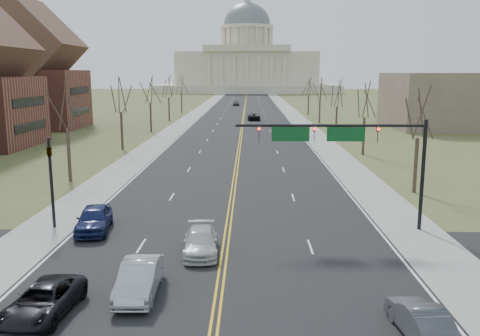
{
  "coord_description": "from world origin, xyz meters",
  "views": [
    {
      "loc": [
        1.39,
        -18.54,
        10.11
      ],
      "look_at": [
        0.69,
        19.08,
        3.0
      ],
      "focal_mm": 38.0,
      "sensor_mm": 36.0,
      "label": 1
    }
  ],
  "objects_px": {
    "signal_mast": "(345,142)",
    "car_sb_inner_second": "(201,242)",
    "car_sb_inner_lead": "(139,279)",
    "car_far_nb": "(254,117)",
    "signal_left": "(51,172)",
    "car_nb_outer_lead": "(420,320)",
    "car_sb_outer_lead": "(43,301)",
    "car_far_sb": "(236,103)",
    "car_sb_outer_second": "(94,219)"
  },
  "relations": [
    {
      "from": "signal_mast",
      "to": "car_sb_inner_second",
      "type": "bearing_deg",
      "value": -151.9
    },
    {
      "from": "signal_mast",
      "to": "car_sb_inner_lead",
      "type": "distance_m",
      "value": 15.87
    },
    {
      "from": "car_far_nb",
      "to": "car_sb_inner_lead",
      "type": "bearing_deg",
      "value": 83.45
    },
    {
      "from": "signal_left",
      "to": "car_nb_outer_lead",
      "type": "xyz_separation_m",
      "value": [
        19.54,
        -13.7,
        -3.03
      ]
    },
    {
      "from": "car_sb_outer_lead",
      "to": "car_far_nb",
      "type": "relative_size",
      "value": 0.88
    },
    {
      "from": "signal_mast",
      "to": "signal_left",
      "type": "bearing_deg",
      "value": 180.0
    },
    {
      "from": "signal_left",
      "to": "car_far_sb",
      "type": "height_order",
      "value": "signal_left"
    },
    {
      "from": "signal_left",
      "to": "car_sb_outer_second",
      "type": "height_order",
      "value": "signal_left"
    },
    {
      "from": "signal_left",
      "to": "car_sb_inner_second",
      "type": "bearing_deg",
      "value": -24.81
    },
    {
      "from": "car_sb_outer_lead",
      "to": "car_sb_inner_second",
      "type": "height_order",
      "value": "car_sb_inner_second"
    },
    {
      "from": "car_nb_outer_lead",
      "to": "car_sb_outer_second",
      "type": "bearing_deg",
      "value": -43.71
    },
    {
      "from": "car_sb_inner_second",
      "to": "signal_left",
      "type": "bearing_deg",
      "value": 150.88
    },
    {
      "from": "car_sb_inner_lead",
      "to": "car_sb_outer_second",
      "type": "xyz_separation_m",
      "value": [
        -4.95,
        9.42,
        0.06
      ]
    },
    {
      "from": "car_sb_inner_lead",
      "to": "car_sb_outer_lead",
      "type": "height_order",
      "value": "car_sb_inner_lead"
    },
    {
      "from": "car_far_nb",
      "to": "car_sb_outer_second",
      "type": "bearing_deg",
      "value": 79.37
    },
    {
      "from": "car_nb_outer_lead",
      "to": "signal_left",
      "type": "bearing_deg",
      "value": -40.89
    },
    {
      "from": "signal_left",
      "to": "car_sb_outer_second",
      "type": "relative_size",
      "value": 1.23
    },
    {
      "from": "car_sb_outer_second",
      "to": "car_far_sb",
      "type": "bearing_deg",
      "value": 79.74
    },
    {
      "from": "car_nb_outer_lead",
      "to": "car_far_sb",
      "type": "xyz_separation_m",
      "value": [
        -10.81,
        138.72,
        0.13
      ]
    },
    {
      "from": "signal_left",
      "to": "car_far_sb",
      "type": "xyz_separation_m",
      "value": [
        8.73,
        125.02,
        -2.9
      ]
    },
    {
      "from": "signal_mast",
      "to": "car_sb_outer_second",
      "type": "height_order",
      "value": "signal_mast"
    },
    {
      "from": "car_sb_inner_lead",
      "to": "car_far_nb",
      "type": "relative_size",
      "value": 0.86
    },
    {
      "from": "car_sb_outer_second",
      "to": "car_sb_outer_lead",
      "type": "bearing_deg",
      "value": -90.89
    },
    {
      "from": "car_sb_outer_second",
      "to": "signal_left",
      "type": "bearing_deg",
      "value": 157.45
    },
    {
      "from": "signal_left",
      "to": "car_nb_outer_lead",
      "type": "relative_size",
      "value": 1.47
    },
    {
      "from": "signal_mast",
      "to": "car_sb_outer_second",
      "type": "xyz_separation_m",
      "value": [
        -16.04,
        -0.77,
        -4.92
      ]
    },
    {
      "from": "car_nb_outer_lead",
      "to": "car_sb_inner_lead",
      "type": "xyz_separation_m",
      "value": [
        -11.69,
        3.51,
        0.1
      ]
    },
    {
      "from": "signal_left",
      "to": "car_sb_outer_second",
      "type": "bearing_deg",
      "value": -14.94
    },
    {
      "from": "car_sb_outer_second",
      "to": "car_far_sb",
      "type": "distance_m",
      "value": 125.93
    },
    {
      "from": "car_sb_outer_lead",
      "to": "car_sb_inner_lead",
      "type": "bearing_deg",
      "value": 34.98
    },
    {
      "from": "car_sb_outer_second",
      "to": "car_far_nb",
      "type": "distance_m",
      "value": 78.33
    },
    {
      "from": "car_sb_inner_second",
      "to": "car_sb_outer_second",
      "type": "height_order",
      "value": "car_sb_outer_second"
    },
    {
      "from": "car_far_sb",
      "to": "car_sb_outer_second",
      "type": "bearing_deg",
      "value": -91.79
    },
    {
      "from": "signal_mast",
      "to": "car_sb_inner_second",
      "type": "height_order",
      "value": "signal_mast"
    },
    {
      "from": "car_nb_outer_lead",
      "to": "car_sb_outer_second",
      "type": "relative_size",
      "value": 0.84
    },
    {
      "from": "car_far_nb",
      "to": "car_nb_outer_lead",
      "type": "bearing_deg",
      "value": 90.99
    },
    {
      "from": "car_nb_outer_lead",
      "to": "car_far_sb",
      "type": "height_order",
      "value": "car_far_sb"
    },
    {
      "from": "car_nb_outer_lead",
      "to": "car_far_nb",
      "type": "relative_size",
      "value": 0.75
    },
    {
      "from": "car_sb_inner_lead",
      "to": "car_sb_outer_second",
      "type": "height_order",
      "value": "car_sb_outer_second"
    },
    {
      "from": "car_sb_inner_lead",
      "to": "car_far_sb",
      "type": "height_order",
      "value": "car_far_sb"
    },
    {
      "from": "signal_left",
      "to": "car_sb_outer_second",
      "type": "xyz_separation_m",
      "value": [
        2.91,
        -0.78,
        -2.87
      ]
    },
    {
      "from": "signal_mast",
      "to": "car_far_sb",
      "type": "relative_size",
      "value": 2.56
    },
    {
      "from": "signal_mast",
      "to": "car_far_sb",
      "type": "bearing_deg",
      "value": 94.67
    },
    {
      "from": "car_sb_inner_second",
      "to": "signal_mast",
      "type": "bearing_deg",
      "value": 23.8
    },
    {
      "from": "car_sb_inner_lead",
      "to": "car_sb_inner_second",
      "type": "distance_m",
      "value": 5.96
    },
    {
      "from": "car_sb_outer_second",
      "to": "car_sb_inner_second",
      "type": "bearing_deg",
      "value": -36.0
    },
    {
      "from": "car_nb_outer_lead",
      "to": "car_sb_outer_lead",
      "type": "relative_size",
      "value": 0.85
    },
    {
      "from": "signal_left",
      "to": "car_far_nb",
      "type": "distance_m",
      "value": 78.08
    },
    {
      "from": "signal_mast",
      "to": "car_far_nb",
      "type": "relative_size",
      "value": 2.23
    },
    {
      "from": "car_sb_inner_lead",
      "to": "car_far_nb",
      "type": "bearing_deg",
      "value": 84.45
    }
  ]
}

